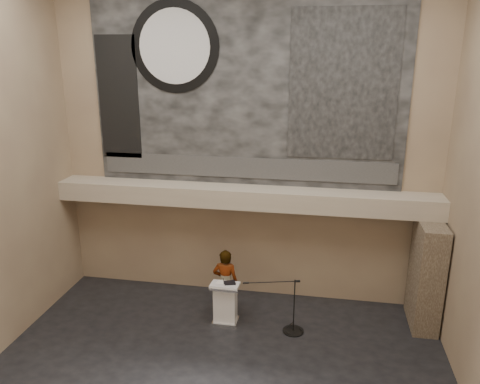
# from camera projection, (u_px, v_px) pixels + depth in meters

# --- Properties ---
(floor) EXTENTS (10.00, 10.00, 0.00)m
(floor) POSITION_uv_depth(u_px,v_px,m) (213.00, 384.00, 9.67)
(floor) COLOR black
(floor) RESTS_ON ground
(wall_back) EXTENTS (10.00, 0.02, 8.50)m
(wall_back) POSITION_uv_depth(u_px,v_px,m) (245.00, 145.00, 12.19)
(wall_back) COLOR #7C644F
(wall_back) RESTS_ON floor
(wall_front) EXTENTS (10.00, 0.02, 8.50)m
(wall_front) POSITION_uv_depth(u_px,v_px,m) (113.00, 299.00, 4.66)
(wall_front) COLOR #7C644F
(wall_front) RESTS_ON floor
(soffit) EXTENTS (10.00, 0.80, 0.50)m
(soffit) POSITION_uv_depth(u_px,v_px,m) (243.00, 197.00, 12.20)
(soffit) COLOR tan
(soffit) RESTS_ON wall_back
(sprinkler_left) EXTENTS (0.04, 0.04, 0.06)m
(sprinkler_left) POSITION_uv_depth(u_px,v_px,m) (184.00, 204.00, 12.50)
(sprinkler_left) COLOR #B2893D
(sprinkler_left) RESTS_ON soffit
(sprinkler_right) EXTENTS (0.04, 0.04, 0.06)m
(sprinkler_right) POSITION_uv_depth(u_px,v_px,m) (316.00, 212.00, 11.91)
(sprinkler_right) COLOR #B2893D
(sprinkler_right) RESTS_ON soffit
(banner) EXTENTS (8.00, 0.05, 5.00)m
(banner) POSITION_uv_depth(u_px,v_px,m) (245.00, 88.00, 11.74)
(banner) COLOR black
(banner) RESTS_ON wall_back
(banner_text_strip) EXTENTS (7.76, 0.02, 0.55)m
(banner_text_strip) POSITION_uv_depth(u_px,v_px,m) (245.00, 168.00, 12.30)
(banner_text_strip) COLOR #303030
(banner_text_strip) RESTS_ON banner
(banner_clock_rim) EXTENTS (2.30, 0.02, 2.30)m
(banner_clock_rim) POSITION_uv_depth(u_px,v_px,m) (175.00, 47.00, 11.72)
(banner_clock_rim) COLOR black
(banner_clock_rim) RESTS_ON banner
(banner_clock_face) EXTENTS (1.84, 0.02, 1.84)m
(banner_clock_face) POSITION_uv_depth(u_px,v_px,m) (174.00, 47.00, 11.70)
(banner_clock_face) COLOR silver
(banner_clock_face) RESTS_ON banner
(banner_building_print) EXTENTS (2.60, 0.02, 3.60)m
(banner_building_print) POSITION_uv_depth(u_px,v_px,m) (343.00, 85.00, 11.27)
(banner_building_print) COLOR black
(banner_building_print) RESTS_ON banner
(banner_brick_print) EXTENTS (1.10, 0.02, 3.20)m
(banner_brick_print) POSITION_uv_depth(u_px,v_px,m) (119.00, 98.00, 12.37)
(banner_brick_print) COLOR black
(banner_brick_print) RESTS_ON banner
(stone_pier) EXTENTS (0.60, 1.40, 2.70)m
(stone_pier) POSITION_uv_depth(u_px,v_px,m) (426.00, 274.00, 11.45)
(stone_pier) COLOR #46392B
(stone_pier) RESTS_ON floor
(lectern) EXTENTS (0.70, 0.51, 1.13)m
(lectern) POSITION_uv_depth(u_px,v_px,m) (225.00, 303.00, 11.70)
(lectern) COLOR silver
(lectern) RESTS_ON floor
(binder) EXTENTS (0.33, 0.30, 0.04)m
(binder) POSITION_uv_depth(u_px,v_px,m) (230.00, 283.00, 11.52)
(binder) COLOR black
(binder) RESTS_ON lectern
(papers) EXTENTS (0.26, 0.32, 0.00)m
(papers) POSITION_uv_depth(u_px,v_px,m) (220.00, 283.00, 11.56)
(papers) COLOR white
(papers) RESTS_ON lectern
(speaker_person) EXTENTS (0.67, 0.44, 1.81)m
(speaker_person) POSITION_uv_depth(u_px,v_px,m) (225.00, 283.00, 11.98)
(speaker_person) COLOR silver
(speaker_person) RESTS_ON floor
(mic_stand) EXTENTS (1.46, 0.57, 1.40)m
(mic_stand) POSITION_uv_depth(u_px,v_px,m) (292.00, 324.00, 11.42)
(mic_stand) COLOR black
(mic_stand) RESTS_ON floor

